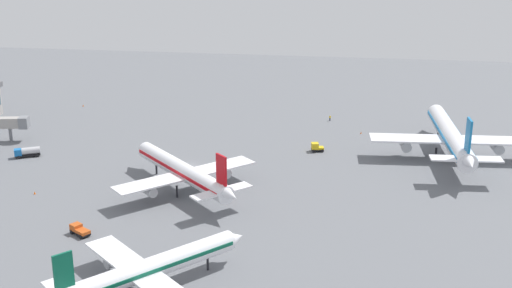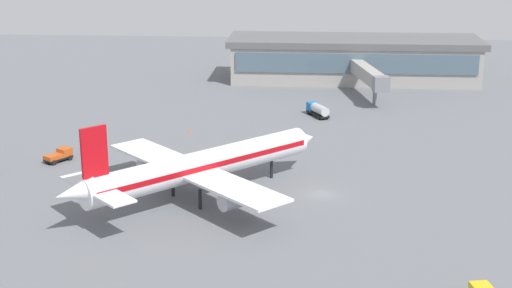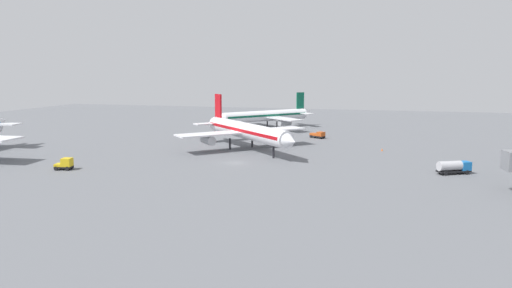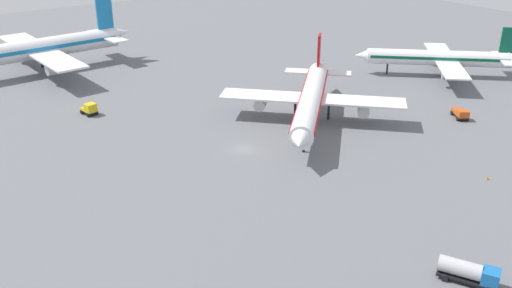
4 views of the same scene
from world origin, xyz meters
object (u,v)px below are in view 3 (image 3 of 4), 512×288
Objects in this scene: baggage_tug at (65,164)px; safety_cone_mid_apron at (382,150)px; pushback_tractor at (318,135)px; fuel_truck at (454,167)px; airplane_at_gate at (246,131)px; airplane_distant at (267,116)px.

baggage_tug is 5.85× the size of safety_cone_mid_apron.
fuel_truck is (-40.76, -30.88, 0.42)m from pushback_tractor.
airplane_at_gate reaches higher than pushback_tractor.
airplane_at_gate is 33.29m from safety_cone_mid_apron.
airplane_distant reaches higher than fuel_truck.
airplane_at_gate is at bearing -87.00° from pushback_tractor.
safety_cone_mid_apron is (38.56, -59.81, -0.86)m from baggage_tug.
baggage_tug is (-31.73, 27.52, -3.54)m from airplane_at_gate.
safety_cone_mid_apron is at bearing 88.20° from airplane_distant.
baggage_tug reaches higher than safety_cone_mid_apron.
airplane_distant reaches higher than baggage_tug.
airplane_distant is 51.74× the size of safety_cone_mid_apron.
airplane_at_gate is 1.08× the size of airplane_distant.
airplane_at_gate is 28.74m from pushback_tractor.
fuel_truck reaches higher than baggage_tug.
airplane_distant is 52.35m from safety_cone_mid_apron.
fuel_truck is 10.79× the size of safety_cone_mid_apron.
airplane_at_gate is at bearing 37.78° from baggage_tug.
pushback_tractor is at bearing 45.15° from safety_cone_mid_apron.
safety_cone_mid_apron is (23.03, 13.05, -1.09)m from fuel_truck.
baggage_tug reaches higher than pushback_tractor.
airplane_distant is 78.01m from fuel_truck.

